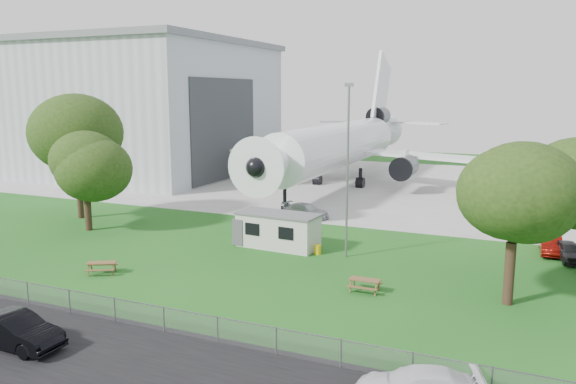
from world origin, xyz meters
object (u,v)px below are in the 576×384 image
at_px(hangar, 111,107).
at_px(airliner, 341,143).
at_px(site_cabin, 278,230).
at_px(picnic_west, 102,274).
at_px(car_centre_sedan, 15,331).
at_px(picnic_east, 365,291).

distance_m(hangar, airliner, 36.21).
distance_m(site_cabin, picnic_west, 12.94).
xyz_separation_m(site_cabin, car_centre_sedan, (-3.98, -20.14, -0.53)).
height_order(site_cabin, picnic_east, site_cabin).
distance_m(picnic_west, picnic_east, 16.79).
height_order(hangar, picnic_west, hangar).
bearing_deg(car_centre_sedan, hangar, 37.64).
bearing_deg(airliner, car_centre_sedan, -89.09).
bearing_deg(airliner, picnic_west, -94.39).
height_order(airliner, car_centre_sedan, airliner).
bearing_deg(site_cabin, hangar, 144.15).
bearing_deg(site_cabin, picnic_west, -127.28).
xyz_separation_m(site_cabin, picnic_west, (-7.80, -10.24, -1.31)).
bearing_deg(hangar, site_cabin, -35.85).
height_order(picnic_west, car_centre_sedan, car_centre_sedan).
distance_m(picnic_east, car_centre_sedan, 18.45).
relative_size(site_cabin, picnic_east, 3.79).
distance_m(hangar, picnic_east, 61.86).
xyz_separation_m(picnic_east, car_centre_sedan, (-12.58, -13.46, 0.79)).
xyz_separation_m(airliner, car_centre_sedan, (0.78, -49.43, -4.48)).
xyz_separation_m(site_cabin, picnic_east, (8.61, -6.67, -1.31)).
xyz_separation_m(picnic_west, picnic_east, (16.41, 3.57, 0.00)).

